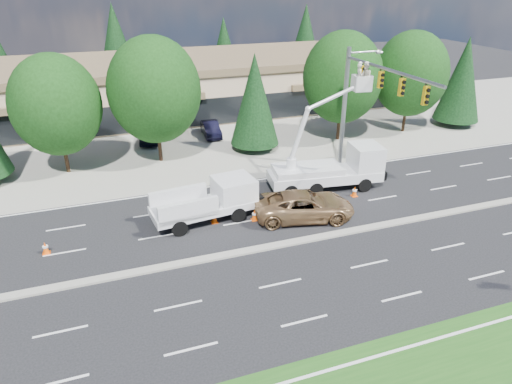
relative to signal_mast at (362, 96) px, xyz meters
name	(u,v)px	position (x,y,z in m)	size (l,w,h in m)	color
ground	(258,250)	(-10.03, -7.04, -6.06)	(140.00, 140.00, 0.00)	black
concrete_apron	(186,137)	(-10.03, 12.96, -6.05)	(140.00, 22.00, 0.01)	gray
road_median	(258,249)	(-10.03, -7.04, -6.00)	(120.00, 0.55, 0.12)	gray
strip_mall	(166,84)	(-10.03, 22.93, -3.23)	(50.40, 15.40, 5.50)	tan
tree_front_c	(56,105)	(-20.03, 7.96, -0.90)	(6.35, 6.35, 8.82)	#332114
tree_front_d	(154,90)	(-13.03, 7.96, -0.36)	(7.01, 7.01, 9.73)	#332114
tree_front_e	(255,100)	(-5.03, 7.96, -1.74)	(4.08, 4.08, 8.04)	#332114
tree_front_f	(342,78)	(2.97, 7.96, -0.51)	(6.84, 6.84, 9.48)	#332114
tree_front_g	(411,74)	(9.97, 7.96, -0.65)	(6.65, 6.65, 9.23)	#332114
tree_front_h	(462,79)	(15.97, 7.96, -1.52)	(4.29, 4.29, 8.46)	#332114
tree_back_b	(116,44)	(-14.03, 34.96, -0.42)	(5.33, 5.33, 10.51)	#332114
tree_back_c	(224,48)	(-0.03, 34.96, -1.51)	(4.30, 4.30, 8.48)	#332114
tree_back_d	(305,38)	(11.97, 34.96, -0.76)	(5.01, 5.01, 9.88)	#332114
signal_mast	(362,96)	(0.00, 0.00, 0.00)	(2.76, 10.16, 9.00)	gray
utility_pickup	(211,204)	(-11.56, -2.79, -5.06)	(6.53, 3.04, 2.42)	white
bucket_truck	(335,163)	(-2.33, -1.19, -4.19)	(8.05, 3.37, 8.63)	white
traffic_cone_a	(45,248)	(-20.95, -3.59, -5.72)	(0.40, 0.40, 0.70)	#FB5307
traffic_cone_b	(214,218)	(-11.54, -3.32, -5.72)	(0.40, 0.40, 0.70)	#FB5307
traffic_cone_c	(254,215)	(-9.14, -3.82, -5.72)	(0.40, 0.40, 0.70)	#FB5307
traffic_cone_d	(355,192)	(-1.67, -2.92, -5.72)	(0.40, 0.40, 0.70)	#FB5307
minivan	(304,206)	(-6.17, -4.56, -5.21)	(2.80, 6.08, 1.69)	#9F784D
parked_car_west	(151,132)	(-13.06, 13.07, -5.27)	(1.86, 4.63, 1.58)	black
parked_car_east	(211,129)	(-7.69, 12.67, -5.39)	(1.42, 4.06, 1.34)	black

